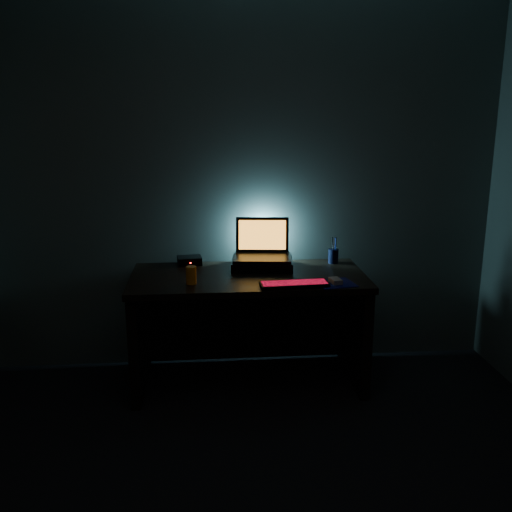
{
  "coord_description": "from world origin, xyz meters",
  "views": [
    {
      "loc": [
        -0.25,
        -1.87,
        1.78
      ],
      "look_at": [
        0.04,
        1.57,
        0.89
      ],
      "focal_mm": 40.0,
      "sensor_mm": 36.0,
      "label": 1
    }
  ],
  "objects_px": {
    "laptop": "(262,248)",
    "router": "(190,261)",
    "mouse": "(335,281)",
    "pen_cup": "(333,256)",
    "keyboard": "(294,284)",
    "juice_glass": "(191,275)"
  },
  "relations": [
    {
      "from": "router",
      "to": "laptop",
      "type": "bearing_deg",
      "value": -16.61
    },
    {
      "from": "keyboard",
      "to": "router",
      "type": "height_order",
      "value": "router"
    },
    {
      "from": "juice_glass",
      "to": "router",
      "type": "bearing_deg",
      "value": 92.85
    },
    {
      "from": "keyboard",
      "to": "pen_cup",
      "type": "height_order",
      "value": "pen_cup"
    },
    {
      "from": "pen_cup",
      "to": "router",
      "type": "relative_size",
      "value": 0.56
    },
    {
      "from": "pen_cup",
      "to": "juice_glass",
      "type": "height_order",
      "value": "juice_glass"
    },
    {
      "from": "router",
      "to": "pen_cup",
      "type": "bearing_deg",
      "value": -10.38
    },
    {
      "from": "laptop",
      "to": "router",
      "type": "distance_m",
      "value": 0.51
    },
    {
      "from": "mouse",
      "to": "pen_cup",
      "type": "relative_size",
      "value": 0.96
    },
    {
      "from": "mouse",
      "to": "juice_glass",
      "type": "relative_size",
      "value": 0.87
    },
    {
      "from": "router",
      "to": "keyboard",
      "type": "bearing_deg",
      "value": -48.54
    },
    {
      "from": "laptop",
      "to": "keyboard",
      "type": "distance_m",
      "value": 0.51
    },
    {
      "from": "keyboard",
      "to": "juice_glass",
      "type": "distance_m",
      "value": 0.63
    },
    {
      "from": "mouse",
      "to": "router",
      "type": "distance_m",
      "value": 1.04
    },
    {
      "from": "laptop",
      "to": "mouse",
      "type": "height_order",
      "value": "laptop"
    },
    {
      "from": "juice_glass",
      "to": "mouse",
      "type": "bearing_deg",
      "value": -4.83
    },
    {
      "from": "juice_glass",
      "to": "pen_cup",
      "type": "bearing_deg",
      "value": 22.66
    },
    {
      "from": "laptop",
      "to": "juice_glass",
      "type": "height_order",
      "value": "laptop"
    },
    {
      "from": "keyboard",
      "to": "pen_cup",
      "type": "relative_size",
      "value": 4.23
    },
    {
      "from": "laptop",
      "to": "router",
      "type": "relative_size",
      "value": 2.32
    },
    {
      "from": "keyboard",
      "to": "mouse",
      "type": "bearing_deg",
      "value": 3.38
    },
    {
      "from": "laptop",
      "to": "keyboard",
      "type": "relative_size",
      "value": 0.97
    }
  ]
}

